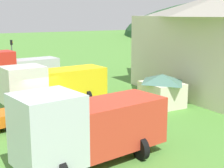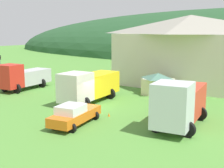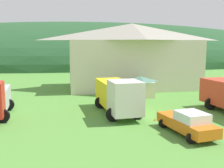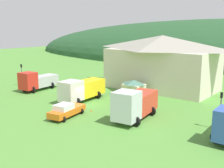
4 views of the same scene
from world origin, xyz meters
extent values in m
plane|color=#518C38|center=(0.00, 0.00, 0.00)|extent=(200.00, 200.00, 0.00)
cube|color=beige|center=(2.60, 8.35, 0.91)|extent=(2.88, 2.51, 1.81)
pyramid|color=#4C7A6B|center=(2.60, 8.35, 2.13)|extent=(3.11, 2.71, 0.63)
cube|color=red|center=(-11.76, -0.26, 1.89)|extent=(2.54, 2.42, 2.68)
cube|color=black|center=(-11.75, -0.37, 2.48)|extent=(1.42, 1.87, 0.86)
cube|color=#B2B2B7|center=(-12.12, 3.14, 1.39)|extent=(2.80, 4.88, 1.69)
cylinder|color=black|center=(-10.76, -0.16, 0.55)|extent=(1.10, 0.30, 1.10)
cylinder|color=black|center=(-11.19, 3.94, 0.55)|extent=(1.10, 0.30, 1.10)
cylinder|color=black|center=(-13.20, 3.73, 0.55)|extent=(1.10, 0.30, 1.10)
cube|color=silver|center=(-1.17, -0.97, 1.89)|extent=(2.62, 2.98, 2.67)
cube|color=black|center=(-1.15, -1.11, 2.47)|extent=(1.47, 2.33, 0.85)
cube|color=yellow|center=(-1.52, 2.87, 1.64)|extent=(2.82, 5.13, 2.18)
cylinder|color=black|center=(-0.13, -0.87, 0.55)|extent=(1.10, 0.30, 1.10)
cylinder|color=black|center=(-2.20, -1.06, 0.55)|extent=(1.10, 0.30, 1.10)
cylinder|color=black|center=(-0.55, 3.70, 0.55)|extent=(1.10, 0.30, 1.10)
cylinder|color=black|center=(-2.62, 3.51, 0.55)|extent=(1.10, 0.30, 1.10)
cube|color=silver|center=(9.23, -2.78, 2.09)|extent=(2.81, 2.91, 3.08)
cube|color=black|center=(9.25, -2.91, 2.77)|extent=(1.61, 2.23, 0.99)
cube|color=red|center=(8.71, 0.78, 1.69)|extent=(3.11, 4.93, 2.28)
cylinder|color=black|center=(8.16, -2.94, 0.55)|extent=(1.10, 0.30, 1.10)
cylinder|color=black|center=(9.68, 1.63, 0.55)|extent=(1.10, 0.30, 1.10)
cylinder|color=black|center=(7.54, 1.31, 0.55)|extent=(1.10, 0.30, 1.10)
cylinder|color=black|center=(2.76, -3.03, 0.34)|extent=(0.68, 0.24, 0.68)
cylinder|color=#4C4C51|center=(-16.69, 1.93, 1.68)|extent=(0.12, 0.12, 3.36)
cube|color=black|center=(-16.69, 1.93, 3.63)|extent=(0.20, 0.24, 0.55)
sphere|color=yellow|center=(-16.69, 2.06, 3.63)|extent=(0.14, 0.14, 0.14)
cone|color=orange|center=(3.11, -1.62, 0.00)|extent=(0.36, 0.36, 0.62)
cone|color=orange|center=(1.20, -1.46, 0.00)|extent=(0.36, 0.36, 0.47)
camera|label=1|loc=(22.14, -7.00, 6.85)|focal=54.19mm
camera|label=2|loc=(17.32, -21.35, 7.13)|focal=48.47mm
camera|label=3|loc=(-5.63, -21.71, 6.13)|focal=43.35mm
camera|label=4|loc=(25.60, -25.73, 10.17)|focal=44.59mm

